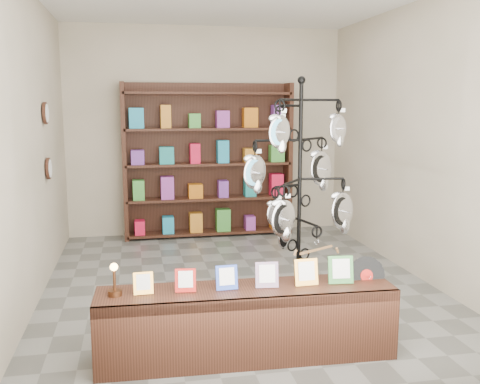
% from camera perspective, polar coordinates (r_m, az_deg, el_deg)
% --- Properties ---
extents(ground, '(5.00, 5.00, 0.00)m').
position_cam_1_polar(ground, '(5.73, -0.09, -9.96)').
color(ground, slate).
rests_on(ground, ground).
extents(room_envelope, '(5.00, 5.00, 5.00)m').
position_cam_1_polar(room_envelope, '(5.41, -0.10, 8.88)').
color(room_envelope, beige).
rests_on(room_envelope, ground).
extents(display_tree, '(1.17, 1.17, 2.13)m').
position_cam_1_polar(display_tree, '(4.77, 6.39, 1.33)').
color(display_tree, black).
rests_on(display_tree, ground).
extents(front_shelf, '(2.23, 0.53, 0.78)m').
position_cam_1_polar(front_shelf, '(4.12, 0.73, -13.74)').
color(front_shelf, black).
rests_on(front_shelf, ground).
extents(back_shelving, '(2.42, 0.36, 2.20)m').
position_cam_1_polar(back_shelving, '(7.72, -3.39, 2.88)').
color(back_shelving, black).
rests_on(back_shelving, ground).
extents(wall_clocks, '(0.03, 0.24, 0.84)m').
position_cam_1_polar(wall_clocks, '(6.19, -19.89, 5.14)').
color(wall_clocks, black).
rests_on(wall_clocks, ground).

